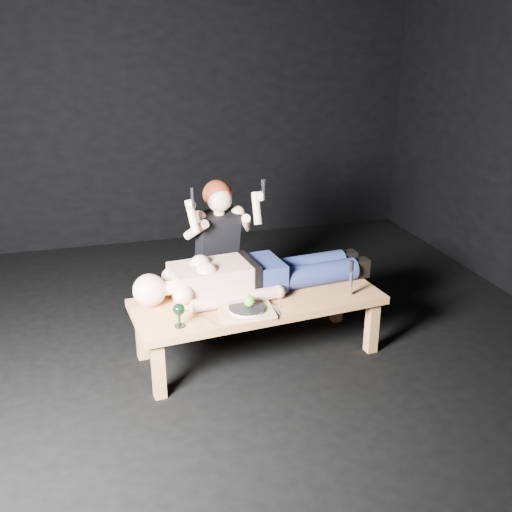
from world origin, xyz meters
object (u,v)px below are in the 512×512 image
object	(u,v)px
serving_tray	(247,311)
carving_knife	(351,278)
table	(258,327)
lying_man	(257,270)
kneeling_woman	(215,250)
goblet	(179,315)

from	to	relation	value
serving_tray	carving_knife	size ratio (longest dim) A/B	1.38
table	lying_man	world-z (taller)	lying_man
kneeling_woman	serving_tray	size ratio (longest dim) A/B	3.43
lying_man	table	bearing A→B (deg)	-110.51
lying_man	kneeling_woman	xyz separation A→B (m)	(-0.22, 0.43, 0.02)
lying_man	carving_knife	distance (m)	0.67
lying_man	serving_tray	world-z (taller)	lying_man
table	serving_tray	distance (m)	0.34
table	lying_man	xyz separation A→B (m)	(0.04, 0.16, 0.37)
serving_tray	goblet	size ratio (longest dim) A/B	2.22
kneeling_woman	goblet	xyz separation A→B (m)	(-0.42, -0.87, -0.08)
kneeling_woman	carving_knife	xyz separation A→B (m)	(0.83, -0.72, -0.03)
table	kneeling_woman	world-z (taller)	kneeling_woman
goblet	carving_knife	world-z (taller)	carving_knife
serving_tray	kneeling_woman	bearing A→B (deg)	93.13
lying_man	goblet	xyz separation A→B (m)	(-0.64, -0.43, -0.06)
lying_man	carving_knife	xyz separation A→B (m)	(0.61, -0.29, -0.02)
lying_man	kneeling_woman	bearing A→B (deg)	111.17
table	serving_tray	bearing A→B (deg)	-130.02
table	serving_tray	world-z (taller)	serving_tray
lying_man	carving_knife	size ratio (longest dim) A/B	7.44
table	carving_knife	xyz separation A→B (m)	(0.65, -0.12, 0.35)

